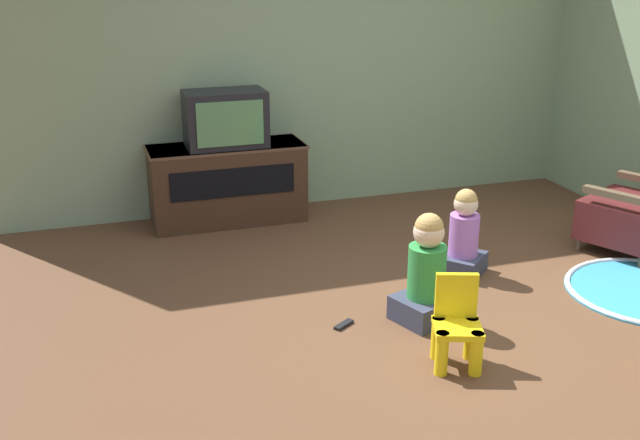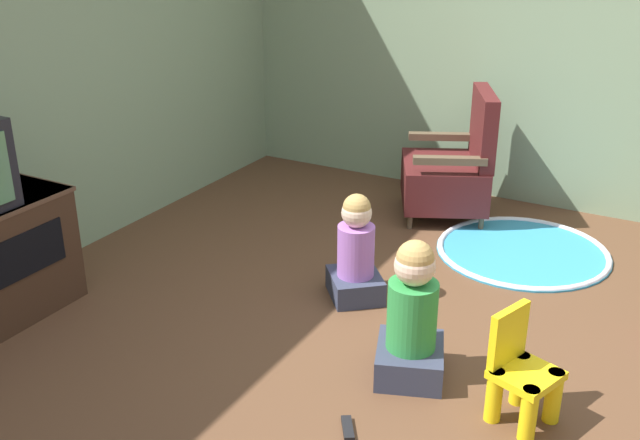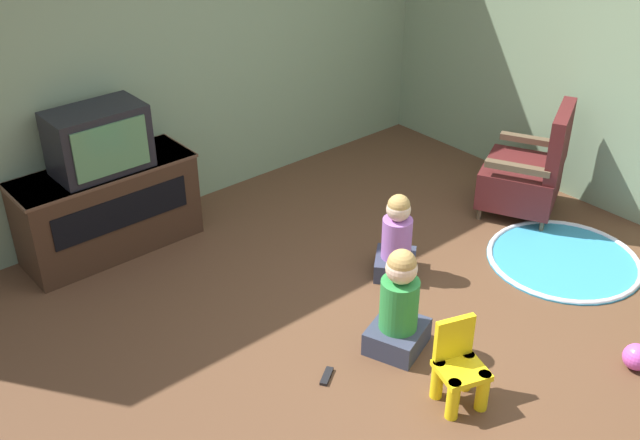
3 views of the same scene
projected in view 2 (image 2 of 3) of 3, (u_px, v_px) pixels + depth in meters
The scene contains 8 objects.
ground_plane at pixel (445, 355), 3.73m from camera, with size 30.00×30.00×0.00m, color brown.
wall_right at pixel (607, 15), 4.98m from camera, with size 0.12×5.64×2.79m.
black_armchair at pixel (452, 170), 5.29m from camera, with size 0.82×0.79×0.91m.
yellow_kid_chair at pixel (521, 377), 3.20m from camera, with size 0.32×0.32×0.51m.
play_mat at pixel (523, 251), 4.83m from camera, with size 1.10×1.10×0.04m.
child_watching_left at pixel (356, 254), 4.19m from camera, with size 0.42×0.42×0.63m.
child_watching_center at pixel (412, 319), 3.46m from camera, with size 0.44×0.42×0.70m.
remote_control at pixel (348, 428), 3.20m from camera, with size 0.15×0.12×0.02m.
Camera 2 is at (-3.07, -0.99, 2.08)m, focal length 42.00 mm.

